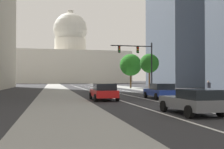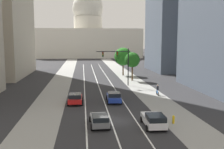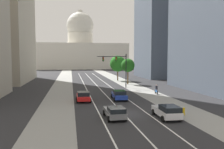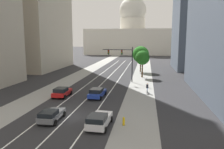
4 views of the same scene
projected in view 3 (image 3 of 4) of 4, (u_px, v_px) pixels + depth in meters
ground_plane at (92, 80)px, 65.70m from camera, size 400.00×400.00×0.00m
sidewalk_left at (63, 83)px, 59.37m from camera, size 4.70×130.00×0.01m
sidewalk_right at (123, 82)px, 62.22m from camera, size 4.70×130.00×0.01m
lane_stripe_left at (86, 87)px, 50.48m from camera, size 0.16×90.00×0.01m
lane_stripe_center at (98, 87)px, 50.99m from camera, size 0.16×90.00×0.01m
lane_stripe_right at (110, 87)px, 51.49m from camera, size 0.16×90.00×0.01m
capitol_building at (80, 51)px, 138.38m from camera, size 54.38×26.65×35.15m
car_red at (83, 96)px, 34.17m from camera, size 2.14×4.24×1.51m
car_blue at (119, 95)px, 35.57m from camera, size 2.28×4.82×1.49m
car_white at (167, 111)px, 24.60m from camera, size 2.25×4.52×1.52m
car_gray at (115, 112)px, 24.46m from camera, size 2.11×4.19×1.38m
traffic_signal_mast at (118, 64)px, 49.28m from camera, size 6.41×0.39×7.38m
fire_hydrant at (184, 111)px, 25.99m from camera, size 0.26×0.35×0.91m
cyclist at (156, 89)px, 40.88m from camera, size 0.37×1.70×1.72m
street_tree_near_right at (128, 65)px, 56.16m from camera, size 3.35×3.35×6.35m
street_tree_far_right at (118, 64)px, 64.92m from camera, size 4.55×4.55×7.13m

